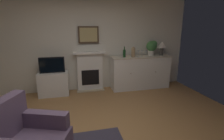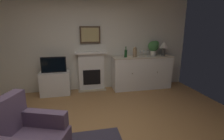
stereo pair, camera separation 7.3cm
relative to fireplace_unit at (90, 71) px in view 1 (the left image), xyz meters
The scene contains 13 objects.
wall_rear 0.97m from the fireplace_unit, 136.36° to the left, with size 6.02×0.06×3.00m, color silver.
fireplace_unit is the anchor object (origin of this frame).
framed_picture 1.00m from the fireplace_unit, 90.00° to the left, with size 0.55×0.04×0.45m.
sideboard_cabinet 1.46m from the fireplace_unit, ahead, with size 1.71×0.49×0.95m.
table_lamp 2.20m from the fireplace_unit, ahead, with size 0.26×0.26×0.40m.
wine_bottle 1.08m from the fireplace_unit, 12.48° to the right, with size 0.08×0.08×0.29m.
wine_glass_left 1.47m from the fireplace_unit, ahead, with size 0.07×0.07×0.16m.
wine_glass_center 1.57m from the fireplace_unit, ahead, with size 0.07×0.07×0.16m.
wine_glass_right 1.68m from the fireplace_unit, ahead, with size 0.07×0.07×0.16m.
vase_decorative 1.33m from the fireplace_unit, 10.81° to the right, with size 0.11×0.11×0.28m.
tv_cabinet 1.02m from the fireplace_unit, behind, with size 0.75×0.42×0.62m.
tv_set 1.03m from the fireplace_unit, 169.23° to the right, with size 0.62×0.07×0.40m.
potted_plant_small 1.91m from the fireplace_unit, ahead, with size 0.30×0.30×0.43m.
Camera 1 is at (-0.34, -2.27, 1.76)m, focal length 27.32 mm.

